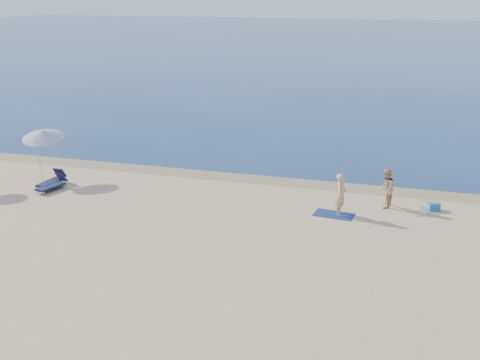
# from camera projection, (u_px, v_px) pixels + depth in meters

# --- Properties ---
(sea) EXTENTS (240.00, 160.00, 0.01)m
(sea) POSITION_uv_depth(u_px,v_px,m) (383.00, 42.00, 102.68)
(sea) COLOR navy
(sea) RESTS_ON ground
(wet_sand_strip) EXTENTS (240.00, 1.60, 0.00)m
(wet_sand_strip) POSITION_uv_depth(u_px,v_px,m) (270.00, 180.00, 29.10)
(wet_sand_strip) COLOR #847254
(wet_sand_strip) RESTS_ON ground
(person_left) EXTENTS (0.45, 0.66, 1.76)m
(person_left) POSITION_uv_depth(u_px,v_px,m) (341.00, 194.00, 24.39)
(person_left) COLOR tan
(person_left) RESTS_ON ground
(person_right) EXTENTS (0.73, 0.89, 1.68)m
(person_right) POSITION_uv_depth(u_px,v_px,m) (386.00, 188.00, 25.26)
(person_right) COLOR tan
(person_right) RESTS_ON ground
(beach_towel) EXTENTS (1.70, 1.07, 0.03)m
(beach_towel) POSITION_uv_depth(u_px,v_px,m) (334.00, 215.00, 24.64)
(beach_towel) COLOR #101E52
(beach_towel) RESTS_ON ground
(white_bag) EXTENTS (0.40, 0.37, 0.28)m
(white_bag) POSITION_uv_depth(u_px,v_px,m) (424.00, 210.00, 24.81)
(white_bag) COLOR white
(white_bag) RESTS_ON ground
(blue_cooler) EXTENTS (0.55, 0.48, 0.33)m
(blue_cooler) POSITION_uv_depth(u_px,v_px,m) (434.00, 207.00, 25.11)
(blue_cooler) COLOR #1D64A1
(blue_cooler) RESTS_ON ground
(umbrella_near) EXTENTS (2.49, 2.51, 2.62)m
(umbrella_near) POSITION_uv_depth(u_px,v_px,m) (43.00, 134.00, 28.69)
(umbrella_near) COLOR silver
(umbrella_near) RESTS_ON ground
(lounger_left) EXTENTS (0.67, 1.68, 0.73)m
(lounger_left) POSITION_uv_depth(u_px,v_px,m) (52.00, 180.00, 28.18)
(lounger_left) COLOR #141739
(lounger_left) RESTS_ON ground
(lounger_right) EXTENTS (0.89, 1.65, 0.69)m
(lounger_right) POSITION_uv_depth(u_px,v_px,m) (52.00, 185.00, 27.60)
(lounger_right) COLOR #16193D
(lounger_right) RESTS_ON ground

